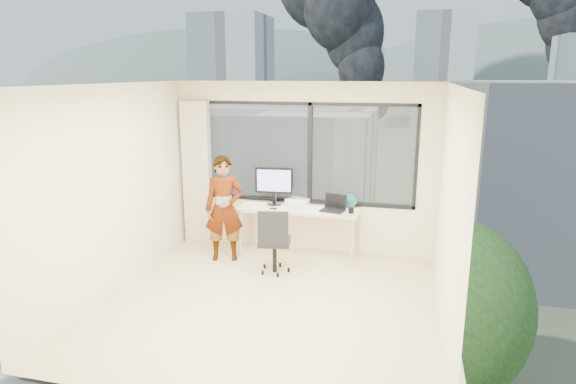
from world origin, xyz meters
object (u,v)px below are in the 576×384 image
(person, at_px, (224,209))
(handbag, at_px, (349,201))
(game_console, at_px, (298,201))
(chair, at_px, (275,239))
(laptop, at_px, (333,204))
(desk, at_px, (298,232))
(monitor, at_px, (274,186))

(person, height_order, handbag, person)
(game_console, distance_m, handbag, 0.79)
(handbag, bearing_deg, chair, -134.72)
(person, xyz_separation_m, game_console, (0.96, 0.65, 0.01))
(person, relative_size, laptop, 4.41)
(laptop, relative_size, handbag, 1.30)
(person, xyz_separation_m, laptop, (1.55, 0.36, 0.08))
(desk, relative_size, person, 1.15)
(desk, bearing_deg, game_console, 105.74)
(chair, relative_size, laptop, 2.70)
(chair, bearing_deg, game_console, 73.65)
(desk, height_order, person, person)
(chair, xyz_separation_m, person, (-0.85, 0.31, 0.30))
(chair, height_order, monitor, monitor)
(desk, distance_m, game_console, 0.48)
(laptop, bearing_deg, game_console, 166.83)
(desk, height_order, chair, chair)
(desk, distance_m, chair, 0.75)
(monitor, bearing_deg, desk, -20.66)
(monitor, bearing_deg, game_console, 14.94)
(person, relative_size, handbag, 5.73)
(person, distance_m, game_console, 1.16)
(person, bearing_deg, laptop, -2.76)
(person, relative_size, monitor, 2.68)
(game_console, bearing_deg, person, -125.87)
(person, distance_m, laptop, 1.59)
(desk, distance_m, handbag, 0.89)
(handbag, bearing_deg, game_console, 177.04)
(game_console, distance_m, laptop, 0.66)
(chair, bearing_deg, laptop, 33.89)
(chair, xyz_separation_m, game_console, (0.11, 0.96, 0.31))
(person, distance_m, handbag, 1.86)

